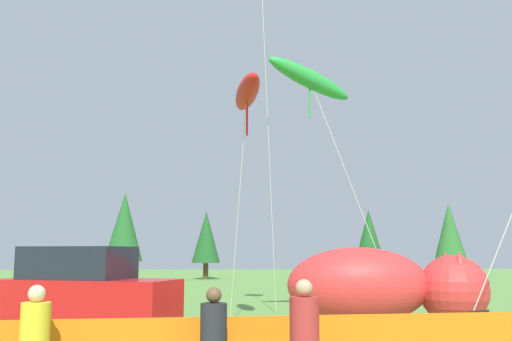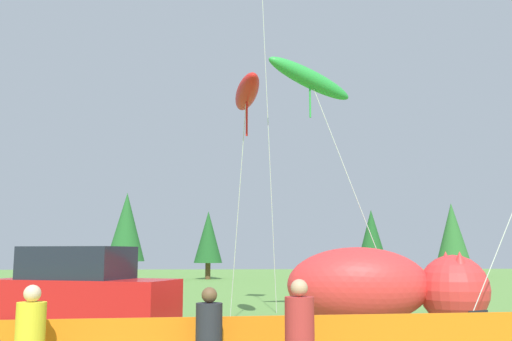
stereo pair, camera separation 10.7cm
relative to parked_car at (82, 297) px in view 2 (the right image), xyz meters
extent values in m
cube|color=red|center=(0.04, -0.02, -0.20)|extent=(4.45, 2.95, 1.22)
cube|color=#1E232D|center=(-0.15, 0.06, 0.77)|extent=(2.65, 2.18, 0.73)
cylinder|color=black|center=(1.52, 0.28, -0.77)|extent=(0.64, 0.42, 0.60)
cylinder|color=black|center=(0.98, -1.20, -0.77)|extent=(0.64, 0.42, 0.60)
cylinder|color=black|center=(-0.89, 1.17, -0.77)|extent=(0.64, 0.42, 0.60)
cylinder|color=black|center=(-1.44, -0.31, -0.77)|extent=(0.64, 0.42, 0.60)
cube|color=black|center=(8.02, -2.12, -0.60)|extent=(0.72, 0.72, 0.03)
cube|color=black|center=(8.13, -2.36, -0.36)|extent=(0.48, 0.24, 0.49)
ellipsoid|color=red|center=(7.19, 3.45, 0.05)|extent=(4.47, 2.85, 2.23)
ellipsoid|color=yellow|center=(7.19, 3.45, -0.46)|extent=(2.90, 2.07, 1.01)
sphere|color=red|center=(9.92, 3.03, -0.07)|extent=(2.01, 2.01, 2.01)
cone|color=red|center=(9.92, 3.53, 0.74)|extent=(0.56, 0.56, 0.60)
cone|color=red|center=(9.92, 2.53, 0.74)|extent=(0.56, 0.56, 0.60)
cylinder|color=yellow|center=(0.71, -5.88, 0.05)|extent=(0.36, 0.36, 0.66)
sphere|color=beige|center=(0.71, -5.88, 0.49)|extent=(0.22, 0.22, 0.22)
cylinder|color=#B72D2D|center=(4.10, -5.99, 0.10)|extent=(0.38, 0.38, 0.69)
sphere|color=tan|center=(4.10, -5.99, 0.55)|extent=(0.22, 0.22, 0.22)
cylinder|color=#26262D|center=(2.94, -5.63, 0.02)|extent=(0.35, 0.35, 0.64)
sphere|color=brown|center=(2.94, -5.63, 0.44)|extent=(0.21, 0.21, 0.21)
cylinder|color=silver|center=(4.76, 5.59, 4.79)|extent=(0.73, 2.25, 11.73)
cylinder|color=silver|center=(3.66, 3.67, 2.29)|extent=(0.44, 1.78, 6.73)
ellipsoid|color=red|center=(3.86, 2.80, 5.66)|extent=(0.90, 2.89, 0.86)
cylinder|color=red|center=(3.86, 2.80, 4.96)|extent=(0.06, 0.06, 1.20)
cylinder|color=silver|center=(10.51, 0.68, 1.90)|extent=(2.81, 0.12, 5.95)
cylinder|color=silver|center=(7.48, 4.61, 2.79)|extent=(2.95, 0.24, 7.73)
ellipsoid|color=green|center=(6.02, 4.50, 6.65)|extent=(3.17, 1.86, 1.61)
cylinder|color=green|center=(6.02, 4.50, 5.95)|extent=(0.06, 0.06, 1.20)
cylinder|color=brown|center=(17.22, 38.51, -0.36)|extent=(0.46, 0.46, 1.43)
cone|color=#1E5623|center=(17.22, 38.51, 2.65)|extent=(2.52, 2.52, 4.58)
cylinder|color=brown|center=(-3.28, 26.83, -0.33)|extent=(0.47, 0.47, 1.48)
cone|color=#236028|center=(-3.28, 26.83, 2.77)|extent=(2.60, 2.60, 4.73)
cylinder|color=brown|center=(24.19, 36.91, -0.30)|extent=(0.50, 0.50, 1.55)
cone|color=#2D6B2D|center=(24.19, 36.91, 2.96)|extent=(2.73, 2.73, 4.97)
cylinder|color=brown|center=(2.32, 32.02, -0.44)|extent=(0.41, 0.41, 1.27)
cone|color=#1E5623|center=(2.32, 32.02, 2.23)|extent=(2.23, 2.23, 4.06)
camera|label=1|loc=(2.94, -13.39, 1.01)|focal=40.00mm
camera|label=2|loc=(3.04, -13.40, 1.01)|focal=40.00mm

